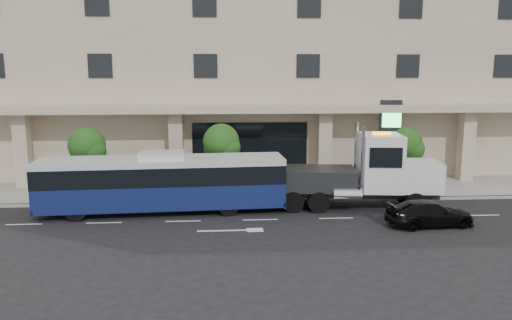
{
  "coord_description": "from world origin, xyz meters",
  "views": [
    {
      "loc": [
        -1.93,
        -26.44,
        7.55
      ],
      "look_at": [
        0.01,
        2.0,
        2.55
      ],
      "focal_mm": 35.0,
      "sensor_mm": 36.0,
      "label": 1
    }
  ],
  "objects_px": {
    "city_bus": "(163,182)",
    "black_sedan": "(430,213)",
    "signage_pylon": "(389,141)",
    "tow_truck": "(363,174)"
  },
  "relations": [
    {
      "from": "city_bus",
      "to": "black_sedan",
      "type": "relative_size",
      "value": 3.04
    },
    {
      "from": "black_sedan",
      "to": "signage_pylon",
      "type": "distance_m",
      "value": 9.44
    },
    {
      "from": "tow_truck",
      "to": "black_sedan",
      "type": "relative_size",
      "value": 2.39
    },
    {
      "from": "city_bus",
      "to": "black_sedan",
      "type": "distance_m",
      "value": 14.01
    },
    {
      "from": "black_sedan",
      "to": "tow_truck",
      "type": "bearing_deg",
      "value": 29.37
    },
    {
      "from": "tow_truck",
      "to": "black_sedan",
      "type": "height_order",
      "value": "tow_truck"
    },
    {
      "from": "tow_truck",
      "to": "black_sedan",
      "type": "bearing_deg",
      "value": -48.87
    },
    {
      "from": "tow_truck",
      "to": "signage_pylon",
      "type": "bearing_deg",
      "value": 65.74
    },
    {
      "from": "city_bus",
      "to": "signage_pylon",
      "type": "relative_size",
      "value": 2.37
    },
    {
      "from": "city_bus",
      "to": "signage_pylon",
      "type": "xyz_separation_m",
      "value": [
        14.46,
        5.69,
        1.3
      ]
    }
  ]
}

